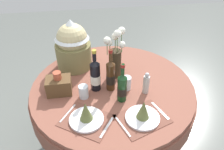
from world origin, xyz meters
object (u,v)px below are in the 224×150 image
place_setting_left (86,116)px  wine_bottle_left (122,87)px  dining_table (113,97)px  wine_bottle_centre (111,75)px  wine_bottle_right (95,75)px  flower_vase (115,56)px  place_setting_right (143,114)px  gift_tub_back_left (72,43)px  tumbler_near_right (126,83)px  woven_basket_side_left (59,85)px  tumbler_near_left (84,92)px  pepper_mill (146,84)px

place_setting_left → wine_bottle_left: (0.28, 0.17, 0.07)m
dining_table → place_setting_left: 0.47m
wine_bottle_centre → wine_bottle_right: size_ratio=1.01×
flower_vase → wine_bottle_centre: (-0.07, -0.18, -0.06)m
place_setting_right → wine_bottle_left: size_ratio=1.26×
wine_bottle_left → gift_tub_back_left: bearing=123.5°
place_setting_left → wine_bottle_right: bearing=74.0°
tumbler_near_right → woven_basket_side_left: bearing=176.4°
place_setting_left → tumbler_near_left: size_ratio=4.01×
place_setting_right → tumbler_near_right: 0.35m
wine_bottle_centre → woven_basket_side_left: 0.41m
tumbler_near_left → woven_basket_side_left: 0.21m
wine_bottle_right → woven_basket_side_left: (-0.29, 0.00, -0.06)m
flower_vase → wine_bottle_left: flower_vase is taller
wine_bottle_right → place_setting_right: bearing=-52.3°
tumbler_near_left → wine_bottle_left: bearing=-14.4°
place_setting_left → wine_bottle_right: wine_bottle_right is taller
wine_bottle_left → pepper_mill: wine_bottle_left is taller
place_setting_left → wine_bottle_right: (0.10, 0.33, 0.09)m
tumbler_near_right → gift_tub_back_left: bearing=135.6°
tumbler_near_left → gift_tub_back_left: (-0.06, 0.45, 0.19)m
place_setting_right → gift_tub_back_left: size_ratio=0.90×
dining_table → wine_bottle_centre: 0.28m
tumbler_near_left → tumbler_near_right: (0.35, 0.05, 0.00)m
place_setting_left → place_setting_right: 0.39m
wine_bottle_left → wine_bottle_centre: size_ratio=0.89×
dining_table → wine_bottle_centre: (-0.02, -0.04, 0.27)m
wine_bottle_centre → dining_table: bearing=62.6°
place_setting_left → gift_tub_back_left: (-0.07, 0.70, 0.19)m
place_setting_left → woven_basket_side_left: woven_basket_side_left is taller
place_setting_right → woven_basket_side_left: size_ratio=2.11×
wine_bottle_left → gift_tub_back_left: (-0.35, 0.53, 0.12)m
place_setting_left → wine_bottle_left: wine_bottle_left is taller
flower_vase → place_setting_right: bearing=-78.9°
place_setting_right → flower_vase: size_ratio=0.93×
tumbler_near_right → wine_bottle_left: bearing=-116.0°
place_setting_left → tumbler_near_right: 0.45m
place_setting_left → wine_bottle_right: 0.36m
wine_bottle_left → gift_tub_back_left: gift_tub_back_left is taller
woven_basket_side_left → dining_table: bearing=3.5°
wine_bottle_right → tumbler_near_left: 0.16m
place_setting_right → tumbler_near_left: bearing=143.5°
dining_table → tumbler_near_left: bearing=-155.2°
place_setting_left → flower_vase: 0.59m
wine_bottle_centre → woven_basket_side_left: size_ratio=1.88×
place_setting_left → woven_basket_side_left: size_ratio=2.20×
dining_table → pepper_mill: size_ratio=7.28×
wine_bottle_right → gift_tub_back_left: size_ratio=0.79×
place_setting_right → flower_vase: (-0.11, 0.54, 0.15)m
woven_basket_side_left → tumbler_near_left: bearing=-24.7°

